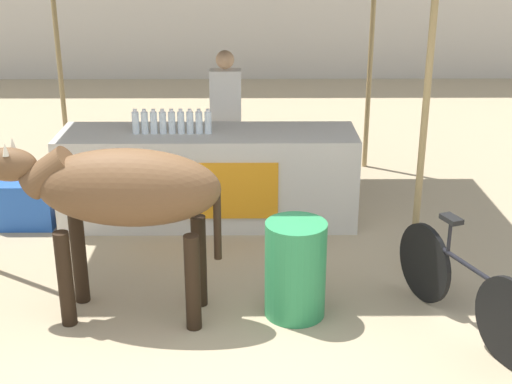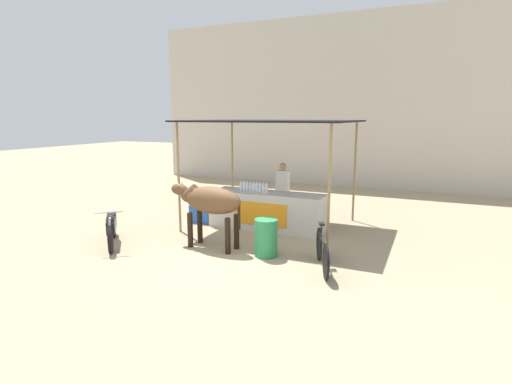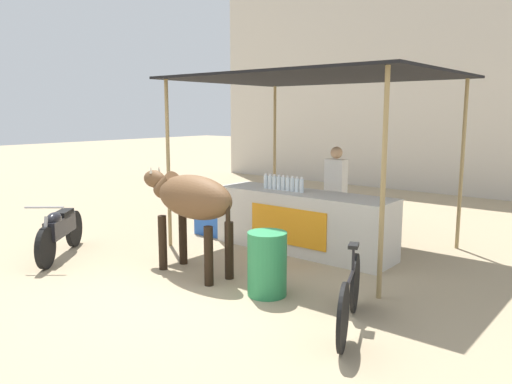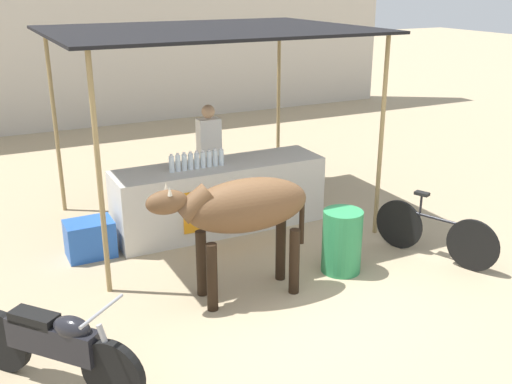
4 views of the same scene
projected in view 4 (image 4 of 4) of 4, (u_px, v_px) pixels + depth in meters
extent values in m
plane|color=tan|center=(298.00, 295.00, 6.82)|extent=(60.00, 60.00, 0.00)
cube|color=beige|center=(220.00, 196.00, 8.51)|extent=(3.00, 0.80, 0.96)
cube|color=orange|center=(232.00, 206.00, 8.16)|extent=(1.40, 0.02, 0.58)
cube|color=black|center=(208.00, 30.00, 7.99)|extent=(4.20, 3.20, 0.04)
cylinder|color=#997F51|center=(99.00, 177.00, 6.45)|extent=(0.06, 0.06, 2.76)
cylinder|color=#997F51|center=(381.00, 138.00, 8.04)|extent=(0.06, 0.06, 2.76)
cylinder|color=#997F51|center=(55.00, 123.00, 8.87)|extent=(0.06, 0.06, 2.76)
cylinder|color=#997F51|center=(279.00, 101.00, 10.47)|extent=(0.06, 0.06, 2.76)
cylinder|color=silver|center=(172.00, 164.00, 7.97)|extent=(0.07, 0.07, 0.22)
cylinder|color=white|center=(171.00, 155.00, 7.92)|extent=(0.04, 0.04, 0.03)
cylinder|color=silver|center=(178.00, 163.00, 8.00)|extent=(0.07, 0.07, 0.22)
cylinder|color=white|center=(178.00, 154.00, 7.96)|extent=(0.04, 0.04, 0.03)
cylinder|color=silver|center=(184.00, 162.00, 8.04)|extent=(0.07, 0.07, 0.22)
cylinder|color=white|center=(184.00, 154.00, 8.00)|extent=(0.04, 0.04, 0.03)
cylinder|color=silver|center=(191.00, 162.00, 8.08)|extent=(0.07, 0.07, 0.22)
cylinder|color=white|center=(190.00, 153.00, 8.04)|extent=(0.04, 0.04, 0.03)
cylinder|color=silver|center=(197.00, 161.00, 8.12)|extent=(0.07, 0.07, 0.22)
cylinder|color=white|center=(197.00, 152.00, 8.08)|extent=(0.04, 0.04, 0.03)
cylinder|color=silver|center=(203.00, 160.00, 8.16)|extent=(0.07, 0.07, 0.22)
cylinder|color=white|center=(203.00, 151.00, 8.11)|extent=(0.04, 0.04, 0.03)
cylinder|color=silver|center=(209.00, 159.00, 8.19)|extent=(0.07, 0.07, 0.22)
cylinder|color=white|center=(209.00, 150.00, 8.15)|extent=(0.04, 0.04, 0.03)
cylinder|color=silver|center=(215.00, 158.00, 8.23)|extent=(0.07, 0.07, 0.22)
cylinder|color=white|center=(215.00, 149.00, 8.19)|extent=(0.04, 0.04, 0.03)
cylinder|color=silver|center=(221.00, 157.00, 8.27)|extent=(0.07, 0.07, 0.22)
cylinder|color=white|center=(221.00, 149.00, 8.23)|extent=(0.04, 0.04, 0.03)
cylinder|color=#383842|center=(210.00, 182.00, 9.22)|extent=(0.22, 0.22, 0.88)
cube|color=silver|center=(209.00, 137.00, 8.98)|extent=(0.34, 0.20, 0.56)
sphere|color=tan|center=(208.00, 111.00, 8.85)|extent=(0.20, 0.20, 0.20)
cube|color=blue|center=(90.00, 239.00, 7.71)|extent=(0.60, 0.44, 0.48)
cylinder|color=#2D8C51|center=(342.00, 241.00, 7.26)|extent=(0.48, 0.48, 0.79)
ellipsoid|color=brown|center=(248.00, 205.00, 6.49)|extent=(1.43, 0.61, 0.60)
cylinder|color=black|center=(212.00, 277.00, 6.39)|extent=(0.12, 0.12, 0.78)
cylinder|color=black|center=(201.00, 263.00, 6.70)|extent=(0.12, 0.12, 0.78)
cylinder|color=black|center=(294.00, 262.00, 6.75)|extent=(0.12, 0.12, 0.78)
cylinder|color=black|center=(281.00, 249.00, 7.06)|extent=(0.12, 0.12, 0.78)
cylinder|color=brown|center=(195.00, 204.00, 6.24)|extent=(0.46, 0.27, 0.41)
ellipsoid|color=brown|center=(167.00, 202.00, 6.11)|extent=(0.45, 0.25, 0.26)
cone|color=beige|center=(170.00, 191.00, 6.01)|extent=(0.05, 0.05, 0.10)
cone|color=beige|center=(166.00, 187.00, 6.13)|extent=(0.05, 0.05, 0.10)
cylinder|color=black|center=(302.00, 219.00, 6.83)|extent=(0.06, 0.06, 0.60)
cylinder|color=black|center=(113.00, 373.00, 4.98)|extent=(0.45, 0.51, 0.60)
cylinder|color=black|center=(3.00, 341.00, 5.42)|extent=(0.45, 0.51, 0.60)
cube|color=black|center=(53.00, 339.00, 5.14)|extent=(0.72, 0.80, 0.28)
ellipsoid|color=black|center=(72.00, 328.00, 5.01)|extent=(0.39, 0.40, 0.20)
cube|color=black|center=(34.00, 318.00, 5.15)|extent=(0.42, 0.45, 0.10)
cylinder|color=#99999E|center=(102.00, 311.00, 4.81)|extent=(0.44, 0.38, 0.03)
cylinder|color=#99999E|center=(109.00, 352.00, 4.92)|extent=(0.17, 0.19, 0.49)
cylinder|color=black|center=(473.00, 245.00, 7.30)|extent=(0.28, 0.63, 0.66)
cylinder|color=black|center=(399.00, 224.00, 7.93)|extent=(0.28, 0.63, 0.66)
cylinder|color=black|center=(436.00, 218.00, 7.54)|extent=(0.35, 0.80, 0.04)
cylinder|color=black|center=(421.00, 205.00, 7.64)|extent=(0.03, 0.03, 0.28)
cube|color=black|center=(422.00, 194.00, 7.58)|extent=(0.16, 0.20, 0.04)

